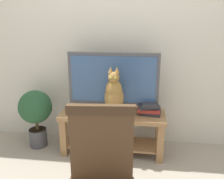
% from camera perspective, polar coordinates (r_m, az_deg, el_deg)
% --- Properties ---
extents(ground_plane, '(12.00, 12.00, 0.00)m').
position_cam_1_polar(ground_plane, '(2.48, -2.07, -20.21)').
color(ground_plane, gray).
extents(back_wall, '(7.00, 0.12, 2.80)m').
position_cam_1_polar(back_wall, '(2.83, 0.50, 15.04)').
color(back_wall, beige).
rests_on(back_wall, ground).
extents(tv_stand, '(1.14, 0.40, 0.47)m').
position_cam_1_polar(tv_stand, '(2.73, 0.13, -8.51)').
color(tv_stand, olive).
rests_on(tv_stand, ground).
extents(tv, '(0.98, 0.20, 0.66)m').
position_cam_1_polar(tv, '(2.62, 0.31, 1.96)').
color(tv, '#4C4C51').
rests_on(tv, tv_stand).
extents(media_box, '(0.40, 0.23, 0.05)m').
position_cam_1_polar(media_box, '(2.62, 0.50, -5.40)').
color(media_box, '#BCBCC1').
rests_on(media_box, tv_stand).
extents(cat, '(0.20, 0.28, 0.48)m').
position_cam_1_polar(cat, '(2.53, 0.50, -1.06)').
color(cat, olive).
rests_on(cat, media_box).
extents(wooden_chair, '(0.46, 0.46, 0.99)m').
position_cam_1_polar(wooden_chair, '(1.56, -2.68, -19.88)').
color(wooden_chair, '#513823').
rests_on(wooden_chair, ground).
extents(book_stack, '(0.26, 0.19, 0.13)m').
position_cam_1_polar(book_stack, '(2.64, 8.77, -4.51)').
color(book_stack, '#2D2D33').
rests_on(book_stack, tv_stand).
extents(potted_plant, '(0.38, 0.38, 0.69)m').
position_cam_1_polar(potted_plant, '(2.94, -17.51, -4.96)').
color(potted_plant, '#47474C').
rests_on(potted_plant, ground).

